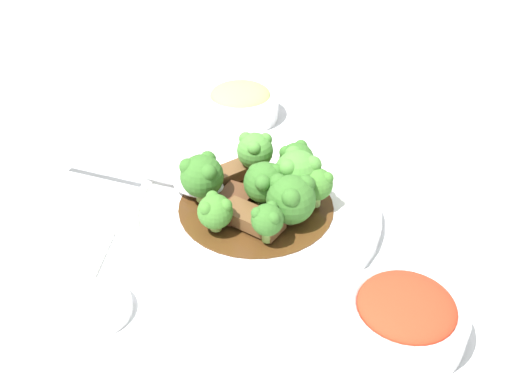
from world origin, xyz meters
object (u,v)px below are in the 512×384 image
(beef_strip_1, at_px, (273,182))
(side_bowl_appetizer, at_px, (241,102))
(beef_strip_3, at_px, (252,219))
(serving_spoon, at_px, (183,182))
(broccoli_floret_1, at_px, (291,198))
(beef_strip_2, at_px, (230,202))
(main_plate, at_px, (256,209))
(broccoli_floret_5, at_px, (202,175))
(broccoli_floret_3, at_px, (215,211))
(sauce_dish, at_px, (95,307))
(broccoli_floret_2, at_px, (267,219))
(broccoli_floret_4, at_px, (264,184))
(broccoli_floret_0, at_px, (297,172))
(broccoli_floret_8, at_px, (297,159))
(broccoli_floret_7, at_px, (255,150))
(beef_strip_0, at_px, (227,174))
(broccoli_floret_6, at_px, (316,184))
(side_bowl_kimchi, at_px, (405,316))

(beef_strip_1, xyz_separation_m, side_bowl_appetizer, (-0.09, 0.17, -0.00))
(beef_strip_3, xyz_separation_m, serving_spoon, (-0.09, 0.04, -0.00))
(broccoli_floret_1, bearing_deg, beef_strip_2, 173.55)
(main_plate, relative_size, broccoli_floret_5, 5.02)
(main_plate, xyz_separation_m, beef_strip_2, (-0.03, -0.01, 0.01))
(broccoli_floret_3, xyz_separation_m, sauce_dish, (-0.08, -0.12, -0.04))
(broccoli_floret_2, bearing_deg, beef_strip_1, 100.17)
(main_plate, height_order, broccoli_floret_4, broccoli_floret_4)
(broccoli_floret_0, bearing_deg, broccoli_floret_5, -162.19)
(broccoli_floret_5, bearing_deg, broccoli_floret_1, -5.79)
(broccoli_floret_8, height_order, sauce_dish, broccoli_floret_8)
(side_bowl_appetizer, bearing_deg, broccoli_floret_7, -67.83)
(main_plate, bearing_deg, beef_strip_1, 74.16)
(beef_strip_1, distance_m, side_bowl_appetizer, 0.20)
(beef_strip_0, height_order, broccoli_floret_5, broccoli_floret_5)
(beef_strip_3, bearing_deg, beef_strip_0, 124.60)
(beef_strip_1, relative_size, broccoli_floret_8, 1.37)
(beef_strip_3, height_order, broccoli_floret_4, broccoli_floret_4)
(broccoli_floret_3, relative_size, side_bowl_appetizer, 0.39)
(beef_strip_1, distance_m, broccoli_floret_3, 0.10)
(broccoli_floret_1, xyz_separation_m, side_bowl_appetizer, (-0.12, 0.23, -0.02))
(broccoli_floret_6, relative_size, side_bowl_kimchi, 0.42)
(serving_spoon, distance_m, side_bowl_appetizer, 0.20)
(beef_strip_1, relative_size, broccoli_floret_6, 1.44)
(broccoli_floret_6, bearing_deg, broccoli_floret_7, 152.97)
(broccoli_floret_7, height_order, serving_spoon, broccoli_floret_7)
(main_plate, height_order, sauce_dish, main_plate)
(beef_strip_1, height_order, serving_spoon, serving_spoon)
(broccoli_floret_7, bearing_deg, beef_strip_1, -33.52)
(serving_spoon, bearing_deg, broccoli_floret_2, -28.98)
(beef_strip_2, bearing_deg, broccoli_floret_7, 81.47)
(beef_strip_0, relative_size, broccoli_floret_4, 1.03)
(beef_strip_1, height_order, broccoli_floret_3, broccoli_floret_3)
(beef_strip_0, height_order, side_bowl_appetizer, side_bowl_appetizer)
(main_plate, relative_size, broccoli_floret_1, 5.17)
(serving_spoon, xyz_separation_m, side_bowl_kimchi, (0.26, -0.13, -0.00))
(broccoli_floret_7, height_order, side_bowl_appetizer, broccoli_floret_7)
(broccoli_floret_3, distance_m, sauce_dish, 0.15)
(beef_strip_0, relative_size, broccoli_floret_0, 0.94)
(beef_strip_0, height_order, beef_strip_1, beef_strip_0)
(side_bowl_appetizer, bearing_deg, broccoli_floret_8, -54.55)
(broccoli_floret_0, relative_size, side_bowl_appetizer, 0.54)
(broccoli_floret_6, distance_m, side_bowl_kimchi, 0.18)
(beef_strip_3, height_order, broccoli_floret_0, broccoli_floret_0)
(beef_strip_2, relative_size, broccoli_floret_3, 1.72)
(beef_strip_0, distance_m, sauce_dish, 0.22)
(side_bowl_appetizer, bearing_deg, broccoli_floret_2, -68.20)
(broccoli_floret_7, bearing_deg, sauce_dish, -111.36)
(broccoli_floret_3, bearing_deg, beef_strip_2, 86.31)
(broccoli_floret_0, xyz_separation_m, broccoli_floret_4, (-0.03, -0.03, -0.00))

